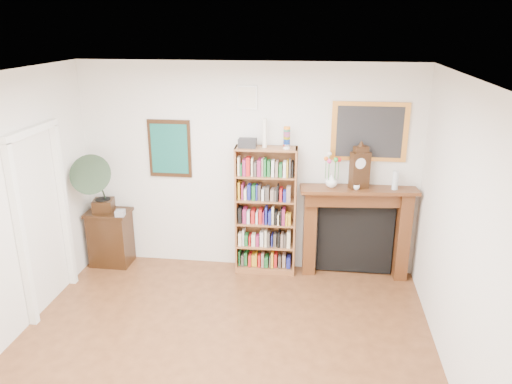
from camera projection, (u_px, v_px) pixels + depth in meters
room at (205, 250)px, 4.29m from camera, size 4.51×5.01×2.81m
door_casing at (42, 205)px, 5.73m from camera, size 0.08×1.02×2.17m
teal_poster at (170, 149)px, 6.66m from camera, size 0.58×0.04×0.78m
small_picture at (247, 97)px, 6.30m from camera, size 0.26×0.04×0.30m
gilt_painting at (369, 132)px, 6.24m from camera, size 0.95×0.04×0.75m
bookshelf at (266, 204)px, 6.59m from camera, size 0.81×0.31×2.00m
side_cabinet at (111, 238)px, 6.98m from camera, size 0.58×0.43×0.79m
fireplace at (356, 223)px, 6.56m from camera, size 1.51×0.49×1.25m
gramophone at (96, 180)px, 6.57m from camera, size 0.64×0.74×0.86m
cd_stack at (120, 213)px, 6.68m from camera, size 0.14×0.14×0.08m
mantel_clock at (360, 168)px, 6.26m from camera, size 0.27×0.21×0.54m
flower_vase at (331, 181)px, 6.35m from camera, size 0.18×0.18×0.17m
teacup at (356, 187)px, 6.27m from camera, size 0.11×0.11×0.07m
bottle_left at (395, 180)px, 6.25m from camera, size 0.07×0.07×0.24m
bottle_right at (396, 182)px, 6.26m from camera, size 0.06×0.06×0.20m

